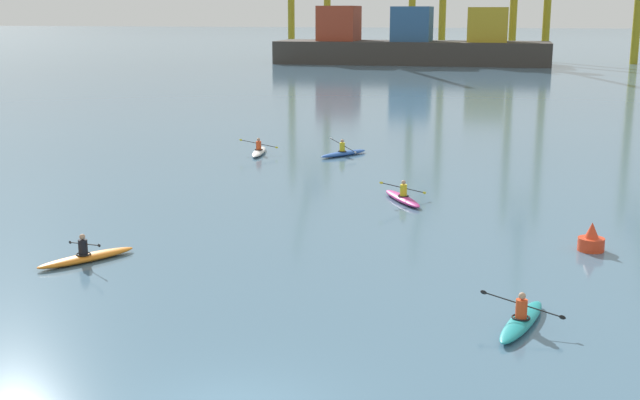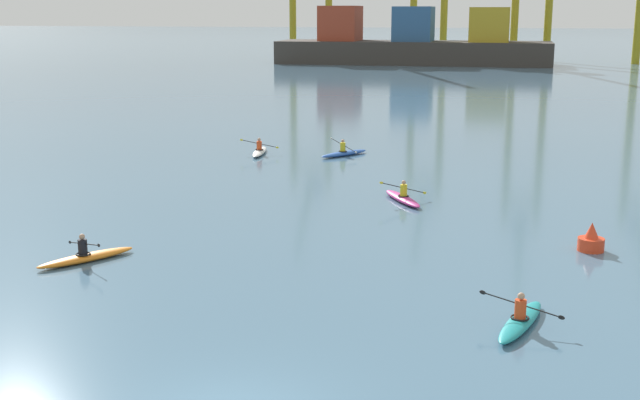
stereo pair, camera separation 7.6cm
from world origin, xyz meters
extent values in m
cube|color=#38332D|center=(-9.67, 114.71, 1.73)|extent=(41.74, 10.80, 3.47)
cube|color=#993823|center=(-21.14, 114.71, 6.14)|extent=(5.84, 7.56, 5.34)
cube|color=#2D5684|center=(-9.67, 114.71, 6.08)|extent=(5.84, 7.56, 5.23)
cube|color=#B29323|center=(1.81, 114.71, 6.02)|extent=(5.84, 7.56, 5.11)
cylinder|color=red|center=(8.18, 14.12, 0.23)|extent=(0.90, 0.90, 0.45)
cone|color=red|center=(8.18, 14.12, 0.73)|extent=(0.50, 0.50, 0.55)
ellipsoid|color=silver|center=(-8.64, 30.32, 0.13)|extent=(1.07, 3.45, 0.26)
torus|color=black|center=(-8.62, 30.22, 0.27)|extent=(0.55, 0.55, 0.05)
cylinder|color=#DB471E|center=(-8.62, 30.22, 0.51)|extent=(0.30, 0.30, 0.50)
sphere|color=tan|center=(-8.62, 30.22, 0.86)|extent=(0.19, 0.19, 0.19)
cylinder|color=black|center=(-8.63, 30.27, 0.61)|extent=(2.05, 0.32, 0.44)
ellipsoid|color=yellow|center=(-9.65, 30.12, 0.81)|extent=(0.20, 0.07, 0.14)
ellipsoid|color=yellow|center=(-7.61, 30.41, 0.41)|extent=(0.20, 0.07, 0.14)
ellipsoid|color=orange|center=(-8.09, 9.13, 0.13)|extent=(2.43, 3.14, 0.26)
torus|color=black|center=(-8.14, 9.05, 0.27)|extent=(0.68, 0.68, 0.05)
cylinder|color=black|center=(-8.14, 9.05, 0.51)|extent=(0.30, 0.30, 0.50)
sphere|color=tan|center=(-8.14, 9.05, 0.86)|extent=(0.19, 0.19, 0.19)
cylinder|color=black|center=(-8.12, 9.09, 0.61)|extent=(1.73, 1.21, 0.37)
ellipsoid|color=black|center=(-8.97, 9.68, 0.44)|extent=(0.18, 0.14, 0.14)
ellipsoid|color=black|center=(-7.26, 8.50, 0.78)|extent=(0.18, 0.14, 0.14)
ellipsoid|color=#C13384|center=(0.93, 20.13, 0.13)|extent=(2.24, 3.23, 0.26)
torus|color=black|center=(0.98, 20.05, 0.27)|extent=(0.67, 0.67, 0.05)
cylinder|color=gold|center=(0.98, 20.05, 0.51)|extent=(0.30, 0.30, 0.50)
sphere|color=tan|center=(0.98, 20.05, 0.86)|extent=(0.19, 0.19, 0.19)
cylinder|color=black|center=(0.95, 20.09, 0.61)|extent=(1.77, 1.06, 0.61)
ellipsoid|color=yellow|center=(0.08, 19.58, 0.90)|extent=(0.20, 0.14, 0.15)
ellipsoid|color=yellow|center=(1.82, 20.60, 0.32)|extent=(0.20, 0.14, 0.15)
ellipsoid|color=teal|center=(5.78, 6.47, 0.13)|extent=(1.52, 3.43, 0.26)
torus|color=black|center=(5.75, 6.37, 0.27)|extent=(0.61, 0.61, 0.05)
cylinder|color=#DB471E|center=(5.75, 6.37, 0.51)|extent=(0.30, 0.30, 0.50)
sphere|color=tan|center=(5.75, 6.37, 0.86)|extent=(0.19, 0.19, 0.19)
cylinder|color=black|center=(5.77, 6.42, 0.61)|extent=(2.01, 0.61, 0.35)
ellipsoid|color=black|center=(4.77, 6.71, 0.77)|extent=(0.20, 0.09, 0.14)
ellipsoid|color=black|center=(6.77, 6.13, 0.45)|extent=(0.20, 0.09, 0.14)
ellipsoid|color=#2856B2|center=(-3.79, 30.84, 0.13)|extent=(2.47, 3.11, 0.26)
torus|color=black|center=(-3.84, 30.76, 0.27)|extent=(0.68, 0.68, 0.05)
cylinder|color=gold|center=(-3.84, 30.76, 0.51)|extent=(0.30, 0.30, 0.50)
sphere|color=tan|center=(-3.84, 30.76, 0.86)|extent=(0.19, 0.19, 0.19)
cylinder|color=black|center=(-3.82, 30.80, 0.61)|extent=(1.67, 1.21, 0.58)
ellipsoid|color=silver|center=(-4.64, 31.39, 0.88)|extent=(0.19, 0.15, 0.15)
ellipsoid|color=silver|center=(-2.99, 30.21, 0.34)|extent=(0.19, 0.15, 0.15)
camera|label=1|loc=(5.11, -14.36, 8.03)|focal=46.14mm
camera|label=2|loc=(5.19, -14.34, 8.03)|focal=46.14mm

